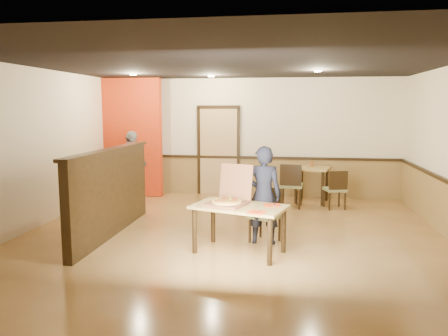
% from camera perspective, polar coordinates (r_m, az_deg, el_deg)
% --- Properties ---
extents(floor, '(7.00, 7.00, 0.00)m').
position_cam_1_polar(floor, '(7.30, 1.07, -8.88)').
color(floor, '#B78647').
rests_on(floor, ground).
extents(ceiling, '(7.00, 7.00, 0.00)m').
position_cam_1_polar(ceiling, '(7.02, 1.13, 13.55)').
color(ceiling, black).
rests_on(ceiling, wall_back).
extents(wall_back, '(7.00, 0.00, 7.00)m').
position_cam_1_polar(wall_back, '(10.49, 3.65, 4.02)').
color(wall_back, beige).
rests_on(wall_back, floor).
extents(wall_left, '(0.00, 7.00, 7.00)m').
position_cam_1_polar(wall_left, '(8.25, -23.78, 2.31)').
color(wall_left, beige).
rests_on(wall_left, floor).
extents(wainscot_back, '(7.00, 0.04, 0.90)m').
position_cam_1_polar(wainscot_back, '(10.57, 3.59, -1.14)').
color(wainscot_back, olive).
rests_on(wainscot_back, floor).
extents(chair_rail_back, '(7.00, 0.06, 0.06)m').
position_cam_1_polar(chair_rail_back, '(10.49, 3.60, 1.38)').
color(chair_rail_back, black).
rests_on(chair_rail_back, wall_back).
extents(back_door, '(0.90, 0.06, 2.10)m').
position_cam_1_polar(back_door, '(10.58, -0.71, 2.16)').
color(back_door, tan).
rests_on(back_door, wall_back).
extents(booth_partition, '(0.20, 3.10, 1.44)m').
position_cam_1_polar(booth_partition, '(7.46, -14.54, -2.95)').
color(booth_partition, black).
rests_on(booth_partition, floor).
extents(red_accent_panel, '(1.60, 0.20, 2.78)m').
position_cam_1_polar(red_accent_panel, '(10.66, -12.35, 3.91)').
color(red_accent_panel, '#BD2F0D').
rests_on(red_accent_panel, floor).
extents(spot_a, '(0.14, 0.14, 0.02)m').
position_cam_1_polar(spot_a, '(9.33, -11.79, 11.87)').
color(spot_a, '#FFDDB2').
rests_on(spot_a, ceiling).
extents(spot_b, '(0.14, 0.14, 0.02)m').
position_cam_1_polar(spot_b, '(9.61, -1.68, 11.91)').
color(spot_b, '#FFDDB2').
rests_on(spot_b, ceiling).
extents(spot_c, '(0.14, 0.14, 0.02)m').
position_cam_1_polar(spot_c, '(8.47, 12.18, 12.28)').
color(spot_c, '#FFDDB2').
rests_on(spot_c, ceiling).
extents(main_table, '(1.48, 1.11, 0.71)m').
position_cam_1_polar(main_table, '(6.35, 2.01, -5.86)').
color(main_table, tan).
rests_on(main_table, floor).
extents(diner_chair, '(0.56, 0.56, 0.84)m').
position_cam_1_polar(diner_chair, '(6.98, 5.62, -5.79)').
color(diner_chair, olive).
rests_on(diner_chair, floor).
extents(side_chair_left, '(0.51, 0.51, 0.94)m').
position_cam_1_polar(side_chair_left, '(9.32, 8.77, -2.04)').
color(side_chair_left, olive).
rests_on(side_chair_left, floor).
extents(side_chair_right, '(0.50, 0.50, 0.82)m').
position_cam_1_polar(side_chair_right, '(9.39, 14.40, -2.53)').
color(side_chair_right, olive).
rests_on(side_chair_right, floor).
extents(side_table, '(0.88, 0.88, 0.79)m').
position_cam_1_polar(side_table, '(9.92, 11.42, -0.94)').
color(side_table, tan).
rests_on(side_table, floor).
extents(diner, '(0.56, 0.37, 1.53)m').
position_cam_1_polar(diner, '(6.79, 5.17, -3.54)').
color(diner, black).
rests_on(diner, floor).
extents(passerby, '(0.73, 1.01, 1.59)m').
position_cam_1_polar(passerby, '(10.14, -11.99, 0.29)').
color(passerby, gray).
rests_on(passerby, floor).
extents(pizza_box, '(0.70, 0.76, 0.56)m').
position_cam_1_polar(pizza_box, '(6.39, 0.58, -4.13)').
color(pizza_box, brown).
rests_on(pizza_box, main_table).
extents(pizza, '(0.58, 0.58, 0.03)m').
position_cam_1_polar(pizza, '(6.34, 0.34, -4.38)').
color(pizza, '#EDC056').
rests_on(pizza, pizza_box).
extents(napkin_near, '(0.28, 0.28, 0.01)m').
position_cam_1_polar(napkin_near, '(5.93, 4.30, -5.77)').
color(napkin_near, red).
rests_on(napkin_near, main_table).
extents(napkin_far, '(0.27, 0.27, 0.01)m').
position_cam_1_polar(napkin_far, '(6.37, 6.28, -4.83)').
color(napkin_far, red).
rests_on(napkin_far, main_table).
extents(condiment, '(0.05, 0.05, 0.14)m').
position_cam_1_polar(condiment, '(9.93, 11.39, 0.51)').
color(condiment, brown).
rests_on(condiment, side_table).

